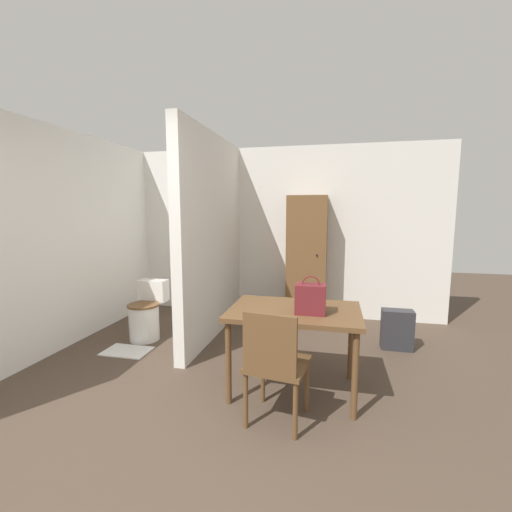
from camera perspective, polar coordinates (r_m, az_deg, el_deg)
The scene contains 11 objects.
ground_plane at distance 2.39m, azimuth -17.43°, elevation -34.06°, with size 16.00×16.00×0.00m, color #4C3D30.
wall_back at distance 5.22m, azimuth 2.26°, elevation 3.99°, with size 5.07×0.12×2.50m.
wall_left at distance 4.50m, azimuth -29.95°, elevation 2.41°, with size 0.12×4.54×2.50m.
partition_wall at distance 4.31m, azimuth -7.27°, elevation 3.17°, with size 0.12×2.06×2.50m.
dining_table at distance 3.01m, azimuth 6.43°, elevation -10.29°, with size 1.11×0.77×0.74m.
wooden_chair at distance 2.60m, azimuth 3.19°, elevation -17.25°, with size 0.49×0.49×0.88m.
toilet at distance 4.50m, azimuth -17.81°, elevation -9.22°, with size 0.38×0.53×0.70m.
handbag at distance 2.85m, azimuth 9.08°, elevation -7.03°, with size 0.25×0.16×0.32m.
wooden_cabinet at distance 4.91m, azimuth 8.44°, elevation -0.53°, with size 0.55×0.42×1.78m.
bath_mat at distance 4.25m, azimuth -20.72°, elevation -14.61°, with size 0.51×0.34×0.01m.
space_heater at distance 4.31m, azimuth 22.45°, elevation -11.26°, with size 0.34×0.18×0.46m.
Camera 1 is at (0.96, -1.52, 1.58)m, focal length 24.00 mm.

